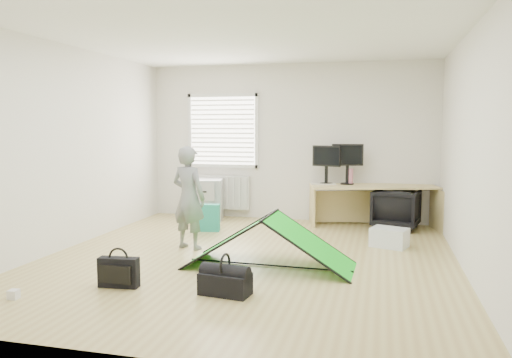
% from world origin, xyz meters
% --- Properties ---
extents(ground, '(5.50, 5.50, 0.00)m').
position_xyz_m(ground, '(0.00, 0.00, 0.00)').
color(ground, tan).
rests_on(ground, ground).
extents(back_wall, '(5.00, 0.02, 2.70)m').
position_xyz_m(back_wall, '(0.00, 2.75, 1.35)').
color(back_wall, silver).
rests_on(back_wall, ground).
extents(window, '(1.20, 0.06, 1.20)m').
position_xyz_m(window, '(-1.20, 2.71, 1.55)').
color(window, silver).
rests_on(window, back_wall).
extents(radiator, '(1.00, 0.12, 0.60)m').
position_xyz_m(radiator, '(-1.20, 2.67, 0.45)').
color(radiator, silver).
rests_on(radiator, back_wall).
extents(desk, '(2.09, 1.11, 0.68)m').
position_xyz_m(desk, '(1.45, 2.38, 0.34)').
color(desk, tan).
rests_on(desk, ground).
extents(filing_cabinet, '(0.58, 0.69, 0.71)m').
position_xyz_m(filing_cabinet, '(-1.35, 2.39, 0.36)').
color(filing_cabinet, '#ACAEB2').
rests_on(filing_cabinet, ground).
extents(monitor_left, '(0.49, 0.26, 0.47)m').
position_xyz_m(monitor_left, '(0.69, 2.37, 0.91)').
color(monitor_left, black).
rests_on(monitor_left, desk).
extents(monitor_right, '(0.52, 0.21, 0.49)m').
position_xyz_m(monitor_right, '(1.03, 2.44, 0.92)').
color(monitor_right, black).
rests_on(monitor_right, desk).
extents(keyboard, '(0.42, 0.23, 0.02)m').
position_xyz_m(keyboard, '(0.65, 2.31, 0.69)').
color(keyboard, beige).
rests_on(keyboard, desk).
extents(thermos, '(0.09, 0.09, 0.26)m').
position_xyz_m(thermos, '(1.09, 2.43, 0.81)').
color(thermos, '#B36476').
rests_on(thermos, desk).
extents(office_chair, '(0.81, 0.83, 0.63)m').
position_xyz_m(office_chair, '(1.81, 2.35, 0.32)').
color(office_chair, black).
rests_on(office_chair, ground).
extents(person, '(0.57, 0.46, 1.37)m').
position_xyz_m(person, '(-0.90, 0.32, 0.69)').
color(person, slate).
rests_on(person, ground).
extents(kite, '(1.97, 0.91, 0.60)m').
position_xyz_m(kite, '(0.33, -0.27, 0.30)').
color(kite, '#13CB1D').
rests_on(kite, ground).
extents(storage_crate, '(0.54, 0.46, 0.26)m').
position_xyz_m(storage_crate, '(1.70, 1.06, 0.13)').
color(storage_crate, silver).
rests_on(storage_crate, ground).
extents(tote_bag, '(0.38, 0.22, 0.42)m').
position_xyz_m(tote_bag, '(-1.03, 1.43, 0.21)').
color(tote_bag, '#1E8D75').
rests_on(tote_bag, ground).
extents(laptop_bag, '(0.42, 0.16, 0.31)m').
position_xyz_m(laptop_bag, '(-0.99, -1.38, 0.15)').
color(laptop_bag, black).
rests_on(laptop_bag, ground).
extents(white_box, '(0.10, 0.10, 0.09)m').
position_xyz_m(white_box, '(-1.77, -1.94, 0.04)').
color(white_box, silver).
rests_on(white_box, ground).
extents(duffel_bag, '(0.52, 0.31, 0.21)m').
position_xyz_m(duffel_bag, '(0.13, -1.33, 0.11)').
color(duffel_bag, black).
rests_on(duffel_bag, ground).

